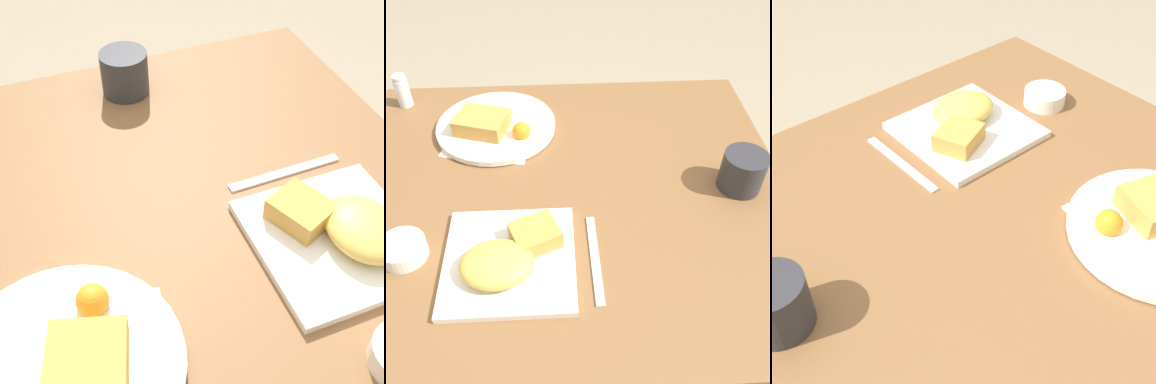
% 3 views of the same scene
% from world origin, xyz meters
% --- Properties ---
extents(ground_plane, '(8.00, 8.00, 0.00)m').
position_xyz_m(ground_plane, '(0.00, 0.00, 0.00)').
color(ground_plane, gray).
extents(dining_table, '(0.97, 0.86, 0.76)m').
position_xyz_m(dining_table, '(0.00, 0.00, 0.67)').
color(dining_table, brown).
rests_on(dining_table, ground_plane).
extents(menu_card, '(0.24, 0.26, 0.00)m').
position_xyz_m(menu_card, '(-0.17, 0.21, 0.76)').
color(menu_card, beige).
rests_on(menu_card, dining_table).
extents(plate_square_near, '(0.24, 0.24, 0.06)m').
position_xyz_m(plate_square_near, '(-0.11, -0.19, 0.78)').
color(plate_square_near, white).
rests_on(plate_square_near, dining_table).
extents(plate_oval_far, '(0.29, 0.29, 0.05)m').
position_xyz_m(plate_oval_far, '(-0.17, 0.22, 0.78)').
color(plate_oval_far, white).
rests_on(plate_oval_far, menu_card).
extents(sauce_ramekin, '(0.09, 0.09, 0.03)m').
position_xyz_m(sauce_ramekin, '(-0.31, -0.16, 0.78)').
color(sauce_ramekin, white).
rests_on(sauce_ramekin, dining_table).
extents(salt_shaker, '(0.04, 0.04, 0.09)m').
position_xyz_m(salt_shaker, '(-0.41, 0.35, 0.80)').
color(salt_shaker, white).
rests_on(salt_shaker, dining_table).
extents(butter_knife, '(0.02, 0.20, 0.00)m').
position_xyz_m(butter_knife, '(0.05, -0.19, 0.76)').
color(butter_knife, silver).
rests_on(butter_knife, dining_table).
extents(coffee_mug, '(0.09, 0.09, 0.09)m').
position_xyz_m(coffee_mug, '(0.38, -0.01, 0.81)').
color(coffee_mug, '#2D2D33').
rests_on(coffee_mug, dining_table).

